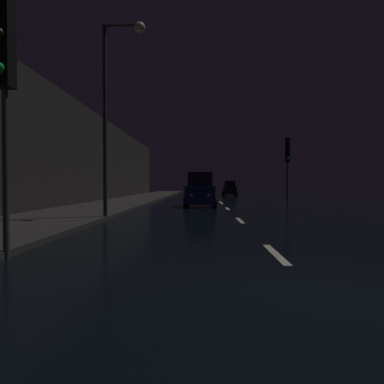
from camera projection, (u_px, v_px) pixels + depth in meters
ground at (221, 203)px, 28.96m from camera, size 27.30×84.00×0.02m
sidewalk_left at (127, 201)px, 29.15m from camera, size 4.40×84.00×0.15m
building_facade_left at (80, 155)px, 25.65m from camera, size 0.80×63.00×6.93m
lane_centerline at (226, 207)px, 23.02m from camera, size 0.16×32.52×0.01m
traffic_light_far_right at (288, 155)px, 28.37m from camera, size 0.31×0.46×5.04m
traffic_light_near_left at (4, 60)px, 6.92m from camera, size 0.31×0.46×5.16m
streetlamp_overhead at (116, 91)px, 14.50m from camera, size 1.70×0.44×7.82m
car_approaching_headlights at (200, 191)px, 23.71m from camera, size 2.01×4.35×2.19m
car_distant_taillights at (229, 189)px, 45.77m from camera, size 1.72×3.72×1.88m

